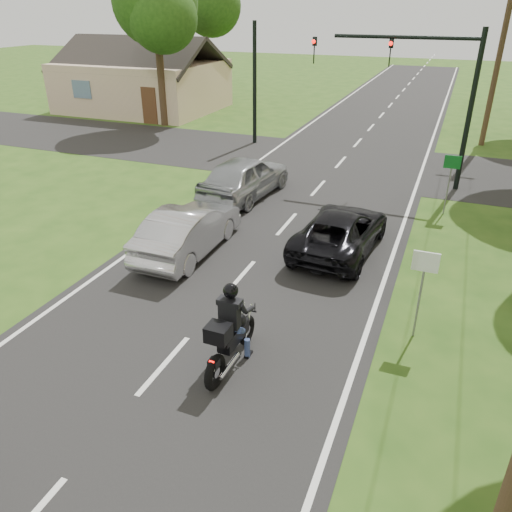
{
  "coord_description": "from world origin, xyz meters",
  "views": [
    {
      "loc": [
        4.82,
        -6.93,
        6.71
      ],
      "look_at": [
        0.86,
        3.0,
        1.3
      ],
      "focal_mm": 35.0,
      "sensor_mm": 36.0,
      "label": 1
    }
  ],
  "objects_px": {
    "motorcycle_rider": "(230,335)",
    "silver_suv": "(245,177)",
    "sign_white": "(424,274)",
    "traffic_signal": "(423,80)",
    "silver_sedan": "(188,230)",
    "sign_green": "(451,171)",
    "dark_suv": "(341,231)",
    "utility_pole_far": "(502,41)"
  },
  "relations": [
    {
      "from": "silver_sedan",
      "to": "utility_pole_far",
      "type": "relative_size",
      "value": 0.44
    },
    {
      "from": "utility_pole_far",
      "to": "sign_white",
      "type": "xyz_separation_m",
      "value": [
        -1.5,
        -19.02,
        -3.49
      ]
    },
    {
      "from": "utility_pole_far",
      "to": "dark_suv",
      "type": "bearing_deg",
      "value": -104.95
    },
    {
      "from": "traffic_signal",
      "to": "utility_pole_far",
      "type": "distance_m",
      "value": 8.55
    },
    {
      "from": "dark_suv",
      "to": "silver_sedan",
      "type": "relative_size",
      "value": 1.04
    },
    {
      "from": "utility_pole_far",
      "to": "silver_suv",
      "type": "bearing_deg",
      "value": -125.43
    },
    {
      "from": "motorcycle_rider",
      "to": "sign_green",
      "type": "xyz_separation_m",
      "value": [
        3.62,
        10.45,
        0.84
      ]
    },
    {
      "from": "motorcycle_rider",
      "to": "sign_white",
      "type": "bearing_deg",
      "value": 36.72
    },
    {
      "from": "silver_suv",
      "to": "sign_green",
      "type": "xyz_separation_m",
      "value": [
        7.27,
        1.03,
        0.78
      ]
    },
    {
      "from": "traffic_signal",
      "to": "sign_white",
      "type": "xyz_separation_m",
      "value": [
        1.36,
        -11.02,
        -2.54
      ]
    },
    {
      "from": "dark_suv",
      "to": "silver_sedan",
      "type": "height_order",
      "value": "silver_sedan"
    },
    {
      "from": "dark_suv",
      "to": "utility_pole_far",
      "type": "height_order",
      "value": "utility_pole_far"
    },
    {
      "from": "silver_sedan",
      "to": "sign_green",
      "type": "distance_m",
      "value": 9.29
    },
    {
      "from": "silver_sedan",
      "to": "traffic_signal",
      "type": "relative_size",
      "value": 0.69
    },
    {
      "from": "silver_suv",
      "to": "sign_white",
      "type": "height_order",
      "value": "sign_white"
    },
    {
      "from": "utility_pole_far",
      "to": "sign_green",
      "type": "distance_m",
      "value": 11.63
    },
    {
      "from": "sign_white",
      "to": "sign_green",
      "type": "xyz_separation_m",
      "value": [
        0.2,
        8.0,
        0.0
      ]
    },
    {
      "from": "motorcycle_rider",
      "to": "silver_sedan",
      "type": "xyz_separation_m",
      "value": [
        -3.33,
        4.35,
        -0.02
      ]
    },
    {
      "from": "sign_green",
      "to": "utility_pole_far",
      "type": "bearing_deg",
      "value": 83.27
    },
    {
      "from": "dark_suv",
      "to": "sign_green",
      "type": "height_order",
      "value": "sign_green"
    },
    {
      "from": "silver_suv",
      "to": "sign_green",
      "type": "distance_m",
      "value": 7.39
    },
    {
      "from": "motorcycle_rider",
      "to": "dark_suv",
      "type": "xyz_separation_m",
      "value": [
        0.83,
        6.18,
        -0.11
      ]
    },
    {
      "from": "dark_suv",
      "to": "sign_white",
      "type": "height_order",
      "value": "sign_white"
    },
    {
      "from": "dark_suv",
      "to": "silver_sedan",
      "type": "bearing_deg",
      "value": 27.47
    },
    {
      "from": "silver_sedan",
      "to": "traffic_signal",
      "type": "distance_m",
      "value": 11.12
    },
    {
      "from": "traffic_signal",
      "to": "sign_white",
      "type": "distance_m",
      "value": 11.39
    },
    {
      "from": "motorcycle_rider",
      "to": "silver_suv",
      "type": "relative_size",
      "value": 0.47
    },
    {
      "from": "dark_suv",
      "to": "silver_suv",
      "type": "relative_size",
      "value": 0.95
    },
    {
      "from": "traffic_signal",
      "to": "sign_white",
      "type": "height_order",
      "value": "traffic_signal"
    },
    {
      "from": "traffic_signal",
      "to": "utility_pole_far",
      "type": "bearing_deg",
      "value": 70.32
    },
    {
      "from": "traffic_signal",
      "to": "sign_white",
      "type": "relative_size",
      "value": 3.0
    },
    {
      "from": "motorcycle_rider",
      "to": "silver_suv",
      "type": "distance_m",
      "value": 10.1
    },
    {
      "from": "motorcycle_rider",
      "to": "traffic_signal",
      "type": "xyz_separation_m",
      "value": [
        2.05,
        13.47,
        3.38
      ]
    },
    {
      "from": "silver_suv",
      "to": "sign_white",
      "type": "relative_size",
      "value": 2.24
    },
    {
      "from": "dark_suv",
      "to": "sign_white",
      "type": "xyz_separation_m",
      "value": [
        2.58,
        -3.73,
        0.96
      ]
    },
    {
      "from": "traffic_signal",
      "to": "utility_pole_far",
      "type": "relative_size",
      "value": 0.64
    },
    {
      "from": "traffic_signal",
      "to": "sign_green",
      "type": "distance_m",
      "value": 4.24
    },
    {
      "from": "silver_sedan",
      "to": "sign_white",
      "type": "xyz_separation_m",
      "value": [
        6.75,
        -1.9,
        0.87
      ]
    },
    {
      "from": "silver_sedan",
      "to": "silver_suv",
      "type": "height_order",
      "value": "silver_suv"
    },
    {
      "from": "motorcycle_rider",
      "to": "silver_suv",
      "type": "height_order",
      "value": "motorcycle_rider"
    },
    {
      "from": "silver_sedan",
      "to": "traffic_signal",
      "type": "bearing_deg",
      "value": -120.95
    },
    {
      "from": "motorcycle_rider",
      "to": "sign_white",
      "type": "xyz_separation_m",
      "value": [
        3.42,
        2.45,
        0.84
      ]
    }
  ]
}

